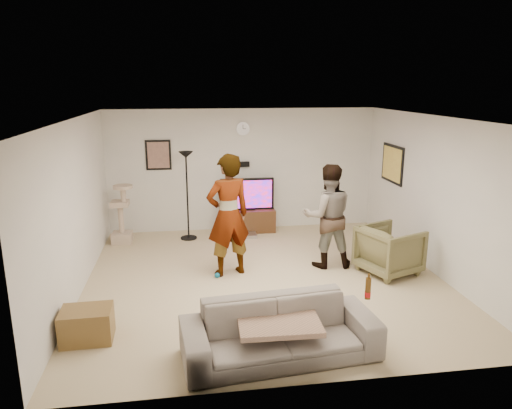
{
  "coord_description": "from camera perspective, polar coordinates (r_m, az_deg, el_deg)",
  "views": [
    {
      "loc": [
        -1.17,
        -6.87,
        2.98
      ],
      "look_at": [
        -0.11,
        0.2,
        1.16
      ],
      "focal_mm": 33.35,
      "sensor_mm": 36.0,
      "label": 1
    }
  ],
  "objects": [
    {
      "name": "floor",
      "position": [
        7.59,
        1.04,
        -8.94
      ],
      "size": [
        5.5,
        5.5,
        0.02
      ],
      "primitive_type": "cube",
      "color": "tan",
      "rests_on": "ground"
    },
    {
      "name": "ceiling",
      "position": [
        6.99,
        1.14,
        10.42
      ],
      "size": [
        5.5,
        5.5,
        0.02
      ],
      "primitive_type": "cube",
      "color": "silver",
      "rests_on": "wall_back"
    },
    {
      "name": "wall_back",
      "position": [
        9.85,
        -1.58,
        4.16
      ],
      "size": [
        5.5,
        0.04,
        2.5
      ],
      "primitive_type": "cube",
      "color": "silver",
      "rests_on": "floor"
    },
    {
      "name": "wall_front",
      "position": [
        4.62,
        6.81,
        -7.83
      ],
      "size": [
        5.5,
        0.04,
        2.5
      ],
      "primitive_type": "cube",
      "color": "silver",
      "rests_on": "floor"
    },
    {
      "name": "wall_left",
      "position": [
        7.26,
        -20.84,
        -0.46
      ],
      "size": [
        0.04,
        5.5,
        2.5
      ],
      "primitive_type": "cube",
      "color": "silver",
      "rests_on": "floor"
    },
    {
      "name": "wall_right",
      "position": [
        8.1,
        20.66,
        1.01
      ],
      "size": [
        0.04,
        5.5,
        2.5
      ],
      "primitive_type": "cube",
      "color": "silver",
      "rests_on": "floor"
    },
    {
      "name": "wall_clock",
      "position": [
        9.7,
        -1.59,
        9.08
      ],
      "size": [
        0.26,
        0.04,
        0.26
      ],
      "primitive_type": "cylinder",
      "rotation": [
        1.57,
        0.0,
        0.0
      ],
      "color": "white",
      "rests_on": "wall_back"
    },
    {
      "name": "wall_speaker",
      "position": [
        9.77,
        -1.54,
        4.85
      ],
      "size": [
        0.25,
        0.1,
        0.1
      ],
      "primitive_type": "cube",
      "color": "black",
      "rests_on": "wall_back"
    },
    {
      "name": "picture_back",
      "position": [
        9.72,
        -11.63,
        5.83
      ],
      "size": [
        0.42,
        0.03,
        0.52
      ],
      "primitive_type": "cube",
      "color": "#846056",
      "rests_on": "wall_back"
    },
    {
      "name": "picture_right",
      "position": [
        9.44,
        16.04,
        4.71
      ],
      "size": [
        0.03,
        0.78,
        0.62
      ],
      "primitive_type": "cube",
      "color": "#E6C051",
      "rests_on": "wall_right"
    },
    {
      "name": "tv_stand",
      "position": [
        9.85,
        -1.06,
        -1.9
      ],
      "size": [
        1.13,
        0.45,
        0.47
      ],
      "primitive_type": "cube",
      "color": "#3F2514",
      "rests_on": "floor"
    },
    {
      "name": "console_box",
      "position": [
        9.52,
        -1.13,
        -3.73
      ],
      "size": [
        0.4,
        0.3,
        0.07
      ],
      "primitive_type": "cube",
      "color": "#B0B0B7",
      "rests_on": "floor"
    },
    {
      "name": "tv",
      "position": [
        9.71,
        -1.08,
        1.28
      ],
      "size": [
        1.09,
        0.08,
        0.65
      ],
      "primitive_type": "cube",
      "color": "black",
      "rests_on": "tv_stand"
    },
    {
      "name": "tv_screen",
      "position": [
        9.66,
        -1.04,
        1.22
      ],
      "size": [
        1.01,
        0.01,
        0.57
      ],
      "primitive_type": "cube",
      "color": "red",
      "rests_on": "tv"
    },
    {
      "name": "floor_lamp",
      "position": [
        9.32,
        -8.24,
        0.99
      ],
      "size": [
        0.32,
        0.32,
        1.72
      ],
      "primitive_type": "cylinder",
      "color": "black",
      "rests_on": "floor"
    },
    {
      "name": "cat_tree",
      "position": [
        9.41,
        -15.93,
        -1.1
      ],
      "size": [
        0.38,
        0.38,
        1.14
      ],
      "primitive_type": "cube",
      "rotation": [
        0.0,
        0.0,
        -0.03
      ],
      "color": "#BAA48F",
      "rests_on": "floor"
    },
    {
      "name": "person_left",
      "position": [
        7.46,
        -3.35,
        -1.31
      ],
      "size": [
        0.82,
        0.66,
        1.95
      ],
      "primitive_type": "imported",
      "rotation": [
        0.0,
        0.0,
        3.45
      ],
      "color": "gray",
      "rests_on": "floor"
    },
    {
      "name": "person_right",
      "position": [
        7.91,
        8.6,
        -1.38
      ],
      "size": [
        0.89,
        0.71,
        1.73
      ],
      "primitive_type": "imported",
      "rotation": [
        0.0,
        0.0,
        3.07
      ],
      "color": "navy",
      "rests_on": "floor"
    },
    {
      "name": "sofa",
      "position": [
        5.47,
        2.9,
        -14.89
      ],
      "size": [
        2.24,
        1.06,
        0.63
      ],
      "primitive_type": "imported",
      "rotation": [
        0.0,
        0.0,
        0.1
      ],
      "color": "slate",
      "rests_on": "floor"
    },
    {
      "name": "throw_blanket",
      "position": [
        5.41,
        2.73,
        -13.88
      ],
      "size": [
        0.92,
        0.73,
        0.06
      ],
      "primitive_type": "cube",
      "rotation": [
        0.0,
        0.0,
        -0.03
      ],
      "color": "tan",
      "rests_on": "sofa"
    },
    {
      "name": "beer_bottle",
      "position": [
        5.54,
        13.29,
        -9.78
      ],
      "size": [
        0.06,
        0.06,
        0.25
      ],
      "primitive_type": "cylinder",
      "color": "#54340F",
      "rests_on": "sofa"
    },
    {
      "name": "armchair",
      "position": [
        7.96,
        15.7,
        -5.28
      ],
      "size": [
        1.1,
        1.08,
        0.78
      ],
      "primitive_type": "imported",
      "rotation": [
        0.0,
        0.0,
        1.94
      ],
      "color": "brown",
      "rests_on": "floor"
    },
    {
      "name": "side_table",
      "position": [
        6.17,
        -19.61,
        -13.43
      ],
      "size": [
        0.6,
        0.46,
        0.4
      ],
      "primitive_type": "cube",
      "rotation": [
        0.0,
        0.0,
        0.03
      ],
      "color": "brown",
      "rests_on": "floor"
    },
    {
      "name": "toy_ball",
      "position": [
        7.62,
        -4.68,
        -8.45
      ],
      "size": [
        0.08,
        0.08,
        0.08
      ],
      "primitive_type": "sphere",
      "color": "#0E648B",
      "rests_on": "floor"
    }
  ]
}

